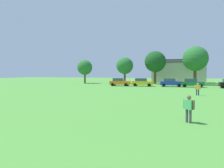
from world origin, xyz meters
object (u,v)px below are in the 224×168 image
parked_car_yellow_1 (142,82)px  parked_car_green_3 (192,83)px  tree_far_left (85,67)px  adult_bystander (189,106)px  bystander_near_trees (198,88)px  tree_center_right (195,59)px  parked_car_blue_2 (171,82)px  tree_left (125,66)px  parked_car_orange_0 (120,82)px  tree_center_left (155,62)px

parked_car_yellow_1 → parked_car_green_3: size_ratio=1.00×
tree_far_left → adult_bystander: bearing=-58.6°
bystander_near_trees → tree_center_right: bearing=-87.4°
parked_car_yellow_1 → parked_car_blue_2: same height
tree_far_left → tree_left: 10.78m
parked_car_orange_0 → parked_car_blue_2: 10.65m
tree_far_left → tree_center_right: bearing=1.7°
tree_left → parked_car_blue_2: bearing=-38.7°
parked_car_blue_2 → parked_car_green_3: (3.96, -0.28, 0.00)m
parked_car_orange_0 → tree_far_left: (-11.80, 8.25, 3.39)m
adult_bystander → tree_center_right: 40.11m
parked_car_green_3 → tree_center_left: bearing=128.9°
parked_car_orange_0 → tree_left: size_ratio=0.62×
adult_bystander → tree_center_left: 41.19m
tree_left → tree_far_left: bearing=-170.2°
tree_far_left → parked_car_orange_0: bearing=-34.9°
bystander_near_trees → parked_car_green_3: bearing=-84.9°
adult_bystander → parked_car_green_3: parked_car_green_3 is taller
tree_far_left → tree_center_right: tree_center_right is taller
parked_car_yellow_1 → parked_car_blue_2: size_ratio=1.00×
parked_car_yellow_1 → tree_left: (-5.99, 9.69, 3.82)m
parked_car_orange_0 → tree_center_left: 13.02m
tree_center_left → adult_bystander: bearing=-82.8°
bystander_near_trees → tree_center_right: 24.81m
bystander_near_trees → tree_center_left: 26.67m
parked_car_blue_2 → tree_center_left: tree_center_left is taller
parked_car_orange_0 → parked_car_yellow_1: (4.80, 0.39, 0.00)m
adult_bystander → tree_left: tree_left is taller
bystander_near_trees → tree_left: size_ratio=0.22×
adult_bystander → tree_center_left: (-5.14, 40.60, 4.67)m
parked_car_orange_0 → tree_center_left: (6.67, 10.12, 4.76)m
tree_center_left → tree_center_right: 9.41m
parked_car_green_3 → tree_left: (-15.79, 9.77, 3.82)m
adult_bystander → bystander_near_trees: bearing=-57.1°
tree_far_left → tree_left: size_ratio=0.91×
bystander_near_trees → tree_center_left: (-7.30, 25.22, 4.69)m
bystander_near_trees → parked_car_green_3: 15.42m
parked_car_yellow_1 → tree_far_left: size_ratio=0.68×
adult_bystander → bystander_near_trees: 15.53m
parked_car_orange_0 → parked_car_green_3: (14.60, 0.31, 0.00)m
parked_car_blue_2 → tree_far_left: (-22.44, 7.65, 3.39)m
bystander_near_trees → parked_car_green_3: size_ratio=0.36×
tree_center_right → adult_bystander: bearing=-96.1°
parked_car_green_3 → tree_center_left: size_ratio=0.52×
tree_far_left → tree_left: tree_left is taller
parked_car_orange_0 → tree_far_left: tree_far_left is taller
parked_car_orange_0 → parked_car_yellow_1: 4.82m
bystander_near_trees → parked_car_yellow_1: 17.99m
parked_car_blue_2 → parked_car_green_3: 3.97m
tree_far_left → tree_center_left: 18.61m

